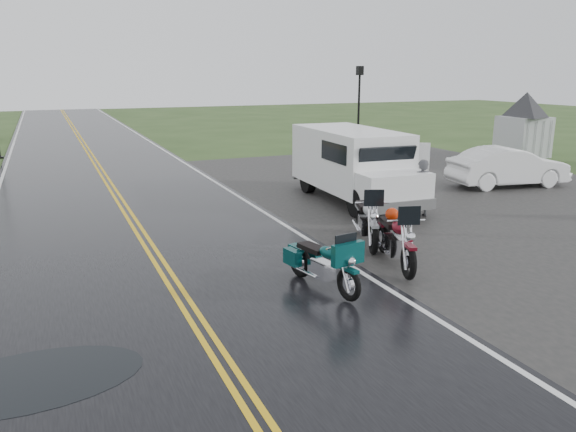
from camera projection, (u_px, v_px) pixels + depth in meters
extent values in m
plane|color=#2D471E|center=(189.00, 311.00, 10.05)|extent=(120.00, 120.00, 0.00)
cube|color=black|center=(118.00, 198.00, 18.93)|extent=(8.00, 100.00, 0.04)
cube|color=black|center=(477.00, 200.00, 18.72)|extent=(14.00, 24.00, 0.03)
imported|color=#434448|center=(421.00, 189.00, 16.33)|extent=(0.65, 0.45, 1.69)
imported|color=white|center=(508.00, 168.00, 20.75)|extent=(4.58, 2.20, 1.45)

